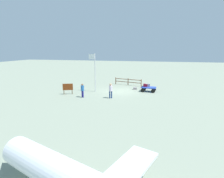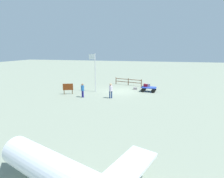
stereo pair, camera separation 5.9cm
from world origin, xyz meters
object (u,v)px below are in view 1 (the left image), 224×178
Objects in this scene: suitcase_maroon at (145,85)px; worker_trailing at (82,89)px; luggage_cart at (148,88)px; suitcase_tan at (148,85)px; signboard at (68,87)px; suitcase_grey at (135,89)px; suitcase_navy at (145,85)px; flagpole at (94,69)px; worker_lead at (111,89)px.

worker_trailing is at bearing 37.92° from suitcase_maroon.
worker_trailing reaches higher than suitcase_maroon.
luggage_cart is at bearing -146.06° from worker_trailing.
signboard reaches higher than suitcase_tan.
worker_trailing is at bearing 46.50° from suitcase_grey.
suitcase_grey is at bearing -148.55° from signboard.
luggage_cart is at bearing 156.94° from suitcase_grey.
worker_trailing reaches higher than luggage_cart.
suitcase_maroon is 1.03× the size of suitcase_navy.
luggage_cart is 8.44m from worker_trailing.
flagpole is (6.24, 1.81, 2.09)m from suitcase_navy.
flagpole is 3.94m from signboard.
suitcase_maroon is at bearing -85.74° from suitcase_navy.
worker_trailing reaches higher than suitcase_grey.
suitcase_maroon is (0.42, -0.42, 0.32)m from luggage_cart.
suitcase_navy is (0.40, -0.16, 0.34)m from luggage_cart.
suitcase_navy is at bearing 14.55° from suitcase_tan.
worker_lead reaches higher than suitcase_tan.
suitcase_grey is at bearing -14.25° from suitcase_maroon.
flagpole is (6.64, 1.65, 2.42)m from luggage_cart.
flagpole is (2.80, -2.65, 1.87)m from worker_lead.
flagpole is 3.73× the size of signboard.
luggage_cart is 1.16× the size of worker_lead.
luggage_cart is at bearing 157.66° from suitcase_navy.
suitcase_tan is 0.37× the size of worker_lead.
signboard is at bearing 39.45° from flagpole.
suitcase_tan is at bearing -61.84° from luggage_cart.
flagpole is at bearing 16.10° from suitcase_tan.
luggage_cart is 10.01m from signboard.
suitcase_navy is 0.83× the size of suitcase_tan.
worker_trailing is 0.33× the size of flagpole.
suitcase_tan is at bearing 148.40° from suitcase_maroon.
suitcase_grey is (1.40, -0.60, -0.63)m from suitcase_navy.
worker_trailing is 1.22× the size of signboard.
suitcase_navy is 1.65m from suitcase_grey.
worker_lead is (3.44, 4.46, 0.22)m from suitcase_navy.
flagpole is at bearing 26.47° from suitcase_grey.
suitcase_maroon reaches higher than luggage_cart.
suitcase_tan is at bearing -156.18° from signboard.
worker_lead is at bearing 68.01° from suitcase_grey.
worker_lead is 1.06× the size of worker_trailing.
suitcase_tan is 9.98m from signboard.
suitcase_navy is 8.19m from worker_trailing.
suitcase_grey is (1.80, -0.77, -0.29)m from luggage_cart.
suitcase_tan reaches higher than luggage_cart.
suitcase_tan reaches higher than suitcase_grey.
worker_lead reaches higher than suitcase_maroon.
signboard is (8.84, 4.21, 0.08)m from suitcase_maroon.
luggage_cart is at bearing -166.08° from flagpole.
worker_lead is at bearing 136.59° from flagpole.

